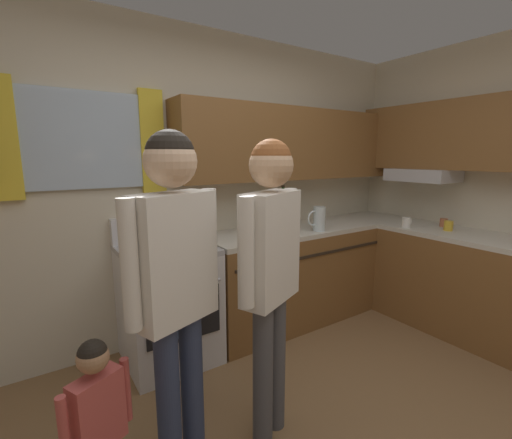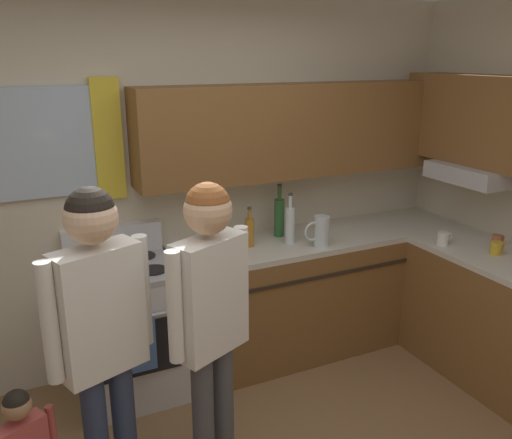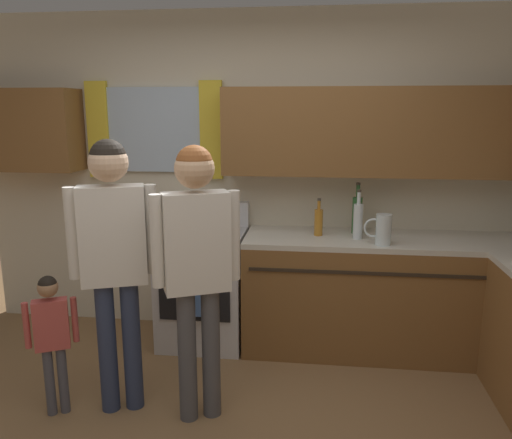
{
  "view_description": "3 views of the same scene",
  "coord_description": "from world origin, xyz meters",
  "views": [
    {
      "loc": [
        -1.18,
        -0.9,
        1.57
      ],
      "look_at": [
        0.11,
        1.04,
        1.14
      ],
      "focal_mm": 24.32,
      "sensor_mm": 36.0,
      "label": 1
    },
    {
      "loc": [
        -0.96,
        -1.69,
        2.2
      ],
      "look_at": [
        0.32,
        0.98,
        1.29
      ],
      "focal_mm": 37.75,
      "sensor_mm": 36.0,
      "label": 2
    },
    {
      "loc": [
        0.52,
        -2.21,
        1.85
      ],
      "look_at": [
        0.15,
        0.86,
        1.17
      ],
      "focal_mm": 35.51,
      "sensor_mm": 36.0,
      "label": 3
    }
  ],
  "objects": [
    {
      "name": "kitchen_counter_run",
      "position": [
        1.49,
        1.09,
        0.45
      ],
      "size": [
        2.31,
        2.22,
        0.9
      ],
      "color": "brown",
      "rests_on": "ground"
    },
    {
      "name": "adult_holding_child",
      "position": [
        -0.66,
        0.53,
        1.06
      ],
      "size": [
        0.49,
        0.28,
        1.68
      ],
      "color": "#2D3856",
      "rests_on": "ground"
    },
    {
      "name": "back_wall_unit",
      "position": [
        0.09,
        1.82,
        1.44
      ],
      "size": [
        4.6,
        0.42,
        2.6
      ],
      "color": "beige",
      "rests_on": "ground"
    },
    {
      "name": "small_child",
      "position": [
        -1.03,
        0.43,
        0.56
      ],
      "size": [
        0.28,
        0.16,
        0.89
      ],
      "color": "#4C4C56",
      "rests_on": "ground"
    },
    {
      "name": "bottle_tall_clear",
      "position": [
        0.83,
        1.49,
        1.04
      ],
      "size": [
        0.07,
        0.07,
        0.37
      ],
      "color": "silver",
      "rests_on": "kitchen_counter_run"
    },
    {
      "name": "bottle_wine_green",
      "position": [
        0.83,
        1.67,
        1.05
      ],
      "size": [
        0.08,
        0.08,
        0.39
      ],
      "color": "#2D6633",
      "rests_on": "kitchen_counter_run"
    },
    {
      "name": "stove_oven",
      "position": [
        -0.36,
        1.54,
        0.47
      ],
      "size": [
        0.66,
        0.67,
        1.1
      ],
      "color": "silver",
      "rests_on": "ground"
    },
    {
      "name": "bottle_oil_amber",
      "position": [
        0.54,
        1.56,
        1.01
      ],
      "size": [
        0.06,
        0.06,
        0.29
      ],
      "color": "#B27223",
      "rests_on": "kitchen_counter_run"
    },
    {
      "name": "adult_in_plaid",
      "position": [
        -0.15,
        0.5,
        1.04
      ],
      "size": [
        0.47,
        0.3,
        1.65
      ],
      "color": "#4C4C51",
      "rests_on": "ground"
    },
    {
      "name": "water_pitcher",
      "position": [
        0.99,
        1.34,
        1.01
      ],
      "size": [
        0.19,
        0.11,
        0.22
      ],
      "color": "silver",
      "rests_on": "kitchen_counter_run"
    }
  ]
}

